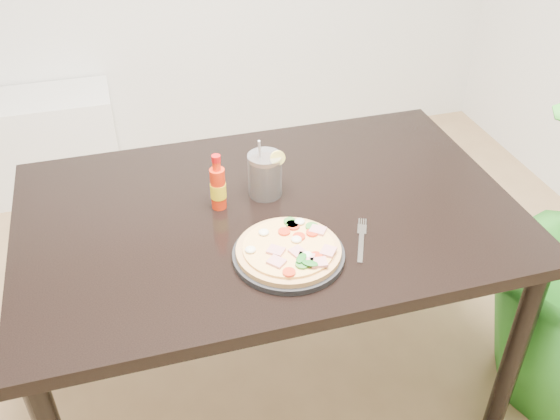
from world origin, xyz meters
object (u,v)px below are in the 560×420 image
object	(u,v)px
pizza	(290,249)
hot_sauce_bottle	(218,187)
fork	(361,239)
cola_cup	(265,176)
dining_table	(269,232)
plate	(289,255)

from	to	relation	value
pizza	hot_sauce_bottle	world-z (taller)	hot_sauce_bottle
hot_sauce_bottle	fork	bearing A→B (deg)	-37.22
cola_cup	dining_table	bearing A→B (deg)	-99.07
hot_sauce_bottle	cola_cup	xyz separation A→B (m)	(0.14, 0.03, -0.00)
hot_sauce_bottle	fork	distance (m)	0.42
plate	hot_sauce_bottle	xyz separation A→B (m)	(-0.12, 0.27, 0.06)
plate	fork	xyz separation A→B (m)	(0.21, 0.02, -0.01)
cola_cup	fork	distance (m)	0.34
pizza	cola_cup	xyz separation A→B (m)	(0.02, 0.30, 0.03)
pizza	fork	size ratio (longest dim) A/B	1.50
dining_table	pizza	bearing A→B (deg)	-90.92
plate	hot_sauce_bottle	size ratio (longest dim) A/B	1.70
plate	fork	size ratio (longest dim) A/B	1.61
pizza	hot_sauce_bottle	distance (m)	0.30
fork	pizza	bearing A→B (deg)	-150.85
dining_table	pizza	world-z (taller)	pizza
plate	pizza	size ratio (longest dim) A/B	1.07
plate	fork	bearing A→B (deg)	4.62
plate	hot_sauce_bottle	world-z (taller)	hot_sauce_bottle
pizza	hot_sauce_bottle	bearing A→B (deg)	115.32
dining_table	plate	bearing A→B (deg)	-91.56
pizza	dining_table	bearing A→B (deg)	89.08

